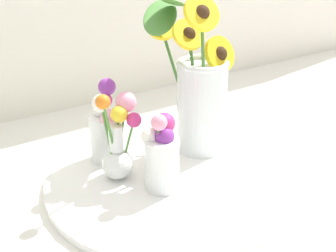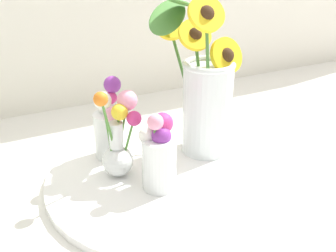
{
  "view_description": "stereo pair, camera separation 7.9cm",
  "coord_description": "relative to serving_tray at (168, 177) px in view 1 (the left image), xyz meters",
  "views": [
    {
      "loc": [
        -0.37,
        -0.54,
        0.47
      ],
      "look_at": [
        0.02,
        0.06,
        0.13
      ],
      "focal_mm": 42.0,
      "sensor_mm": 36.0,
      "label": 1
    },
    {
      "loc": [
        -0.3,
        -0.57,
        0.47
      ],
      "look_at": [
        0.02,
        0.06,
        0.13
      ],
      "focal_mm": 42.0,
      "sensor_mm": 36.0,
      "label": 2
    }
  ],
  "objects": [
    {
      "name": "serving_tray",
      "position": [
        0.0,
        0.0,
        0.0
      ],
      "size": [
        0.51,
        0.51,
        0.02
      ],
      "color": "white",
      "rests_on": "ground_plane"
    },
    {
      "name": "ground_plane",
      "position": [
        -0.02,
        -0.06,
        -0.01
      ],
      "size": [
        6.0,
        6.0,
        0.0
      ],
      "primitive_type": "plane",
      "color": "silver"
    },
    {
      "name": "vase_small_center",
      "position": [
        -0.04,
        -0.03,
        0.08
      ],
      "size": [
        0.07,
        0.07,
        0.17
      ],
      "color": "white",
      "rests_on": "serving_tray"
    },
    {
      "name": "mason_jar_sunflowers",
      "position": [
        0.12,
        0.06,
        0.15
      ],
      "size": [
        0.22,
        0.2,
        0.36
      ],
      "color": "silver",
      "rests_on": "serving_tray"
    },
    {
      "name": "vase_bulb_right",
      "position": [
        -0.09,
        0.05,
        0.1
      ],
      "size": [
        0.1,
        0.09,
        0.2
      ],
      "color": "white",
      "rests_on": "serving_tray"
    },
    {
      "name": "vase_small_back",
      "position": [
        -0.08,
        0.13,
        0.09
      ],
      "size": [
        0.07,
        0.08,
        0.19
      ],
      "color": "white",
      "rests_on": "serving_tray"
    }
  ]
}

